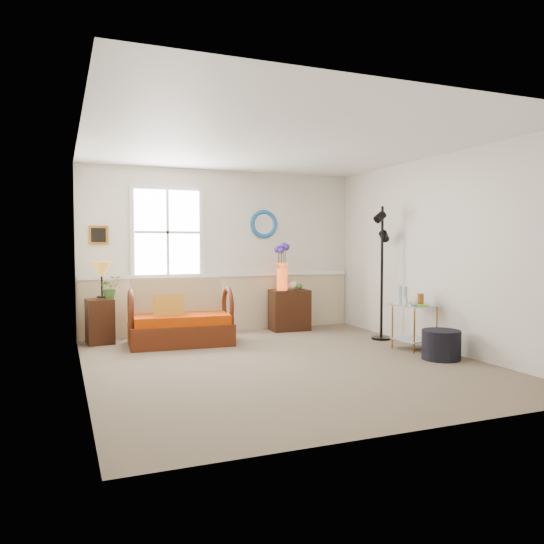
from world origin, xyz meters
name	(u,v)px	position (x,y,z in m)	size (l,w,h in m)	color
floor	(284,363)	(0.00, 0.00, 0.00)	(4.50, 5.00, 0.01)	#776655
ceiling	(284,143)	(0.00, 0.00, 2.60)	(4.50, 5.00, 0.01)	white
walls	(284,254)	(0.00, 0.00, 1.30)	(4.51, 5.01, 2.60)	beige
wainscot	(224,304)	(0.00, 2.48, 0.45)	(4.46, 0.02, 0.90)	#C5B086
chair_rail	(224,275)	(0.00, 2.47, 0.92)	(4.46, 0.04, 0.06)	white
window	(167,232)	(-0.90, 2.47, 1.60)	(1.14, 0.06, 1.44)	white
picture	(98,235)	(-1.92, 2.48, 1.55)	(0.28, 0.03, 0.28)	#BB7B24
mirror	(264,224)	(0.70, 2.48, 1.75)	(0.47, 0.47, 0.07)	#1E7FC6
loveseat	(180,312)	(-0.89, 1.61, 0.46)	(1.42, 0.80, 0.92)	#54210E
throw_pillow	(169,310)	(-1.07, 1.56, 0.51)	(0.41, 0.10, 0.41)	#BF600E
lamp_stand	(100,321)	(-1.94, 2.09, 0.32)	(0.36, 0.36, 0.64)	#371A0B
table_lamp	(102,280)	(-1.91, 2.11, 0.90)	(0.29, 0.29, 0.53)	#B07723
potted_plant	(110,290)	(-1.80, 2.10, 0.76)	(0.29, 0.32, 0.25)	#386328
cabinet	(289,310)	(1.04, 2.18, 0.33)	(0.62, 0.40, 0.67)	#371A0B
flower_vase	(282,267)	(0.89, 2.15, 1.04)	(0.22, 0.22, 0.75)	#EF5014
side_table	(414,327)	(1.95, 0.09, 0.31)	(0.48, 0.48, 0.61)	#A0641E
tabletop_items	(412,295)	(1.90, 0.09, 0.74)	(0.42, 0.42, 0.25)	silver
floor_lamp	(382,273)	(1.97, 0.90, 0.99)	(0.29, 0.29, 1.97)	black
ottoman	(441,345)	(1.87, -0.54, 0.18)	(0.47, 0.47, 0.36)	black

